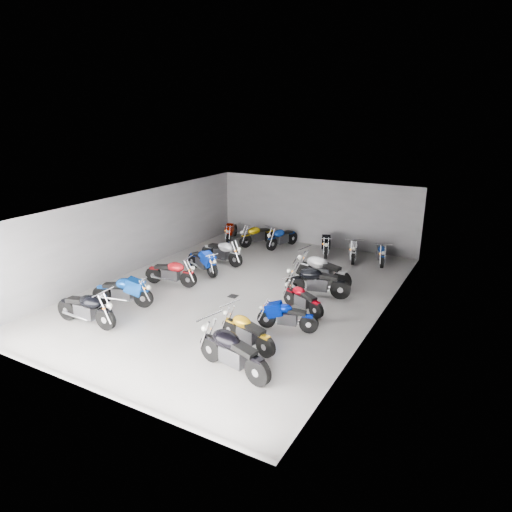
# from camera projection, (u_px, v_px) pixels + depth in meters

# --- Properties ---
(ground) EXTENTS (14.00, 14.00, 0.00)m
(ground) POSITION_uv_depth(u_px,v_px,m) (240.00, 292.00, 16.66)
(ground) COLOR #9F9C97
(ground) RESTS_ON ground
(wall_back) EXTENTS (10.00, 0.10, 3.20)m
(wall_back) POSITION_uv_depth(u_px,v_px,m) (315.00, 212.00, 21.98)
(wall_back) COLOR slate
(wall_back) RESTS_ON ground
(wall_left) EXTENTS (0.10, 14.00, 3.20)m
(wall_left) POSITION_uv_depth(u_px,v_px,m) (134.00, 232.00, 18.49)
(wall_left) COLOR slate
(wall_left) RESTS_ON ground
(wall_right) EXTENTS (0.10, 14.00, 3.20)m
(wall_right) POSITION_uv_depth(u_px,v_px,m) (381.00, 274.00, 13.85)
(wall_right) COLOR slate
(wall_right) RESTS_ON ground
(ceiling) EXTENTS (10.00, 14.00, 0.04)m
(ceiling) POSITION_uv_depth(u_px,v_px,m) (239.00, 205.00, 15.67)
(ceiling) COLOR black
(ceiling) RESTS_ON wall_back
(drain_grate) EXTENTS (0.32, 0.32, 0.01)m
(drain_grate) POSITION_uv_depth(u_px,v_px,m) (233.00, 296.00, 16.24)
(drain_grate) COLOR black
(drain_grate) RESTS_ON ground
(motorcycle_left_a) EXTENTS (2.28, 0.48, 1.00)m
(motorcycle_left_a) POSITION_uv_depth(u_px,v_px,m) (86.00, 309.00, 13.94)
(motorcycle_left_a) COLOR black
(motorcycle_left_a) RESTS_ON ground
(motorcycle_left_b) EXTENTS (2.10, 0.82, 0.95)m
(motorcycle_left_b) POSITION_uv_depth(u_px,v_px,m) (123.00, 291.00, 15.33)
(motorcycle_left_b) COLOR black
(motorcycle_left_b) RESTS_ON ground
(motorcycle_left_d) EXTENTS (2.09, 0.58, 0.93)m
(motorcycle_left_d) POSITION_uv_depth(u_px,v_px,m) (171.00, 273.00, 17.12)
(motorcycle_left_d) COLOR black
(motorcycle_left_d) RESTS_ON ground
(motorcycle_left_e) EXTENTS (1.96, 0.93, 0.91)m
(motorcycle_left_e) POSITION_uv_depth(u_px,v_px,m) (203.00, 261.00, 18.44)
(motorcycle_left_e) COLOR black
(motorcycle_left_e) RESTS_ON ground
(motorcycle_left_f) EXTENTS (2.21, 0.52, 0.97)m
(motorcycle_left_f) POSITION_uv_depth(u_px,v_px,m) (222.00, 252.00, 19.51)
(motorcycle_left_f) COLOR black
(motorcycle_left_f) RESTS_ON ground
(motorcycle_right_a) EXTENTS (2.35, 0.71, 1.05)m
(motorcycle_right_a) POSITION_uv_depth(u_px,v_px,m) (232.00, 352.00, 11.42)
(motorcycle_right_a) COLOR black
(motorcycle_right_a) RESTS_ON ground
(motorcycle_right_b) EXTENTS (1.99, 0.69, 0.90)m
(motorcycle_right_b) POSITION_uv_depth(u_px,v_px,m) (247.00, 331.00, 12.65)
(motorcycle_right_b) COLOR black
(motorcycle_right_b) RESTS_ON ground
(motorcycle_right_c) EXTENTS (1.85, 0.57, 0.82)m
(motorcycle_right_c) POSITION_uv_depth(u_px,v_px,m) (287.00, 316.00, 13.66)
(motorcycle_right_c) COLOR black
(motorcycle_right_c) RESTS_ON ground
(motorcycle_right_d) EXTENTS (1.73, 0.87, 0.81)m
(motorcycle_right_d) POSITION_uv_depth(u_px,v_px,m) (302.00, 299.00, 14.93)
(motorcycle_right_d) COLOR black
(motorcycle_right_d) RESTS_ON ground
(motorcycle_right_e) EXTENTS (2.29, 0.75, 1.02)m
(motorcycle_right_e) POSITION_uv_depth(u_px,v_px,m) (317.00, 282.00, 16.08)
(motorcycle_right_e) COLOR black
(motorcycle_right_e) RESTS_ON ground
(motorcycle_right_f) EXTENTS (2.37, 0.64, 1.05)m
(motorcycle_right_f) POSITION_uv_depth(u_px,v_px,m) (322.00, 270.00, 17.15)
(motorcycle_right_f) COLOR black
(motorcycle_right_f) RESTS_ON ground
(motorcycle_back_a) EXTENTS (0.71, 1.83, 0.83)m
(motorcycle_back_a) POSITION_uv_depth(u_px,v_px,m) (231.00, 231.00, 23.15)
(motorcycle_back_a) COLOR black
(motorcycle_back_a) RESTS_ON ground
(motorcycle_back_b) EXTENTS (0.99, 2.00, 0.93)m
(motorcycle_back_b) POSITION_uv_depth(u_px,v_px,m) (257.00, 235.00, 22.18)
(motorcycle_back_b) COLOR black
(motorcycle_back_b) RESTS_ON ground
(motorcycle_back_c) EXTENTS (0.70, 2.06, 0.92)m
(motorcycle_back_c) POSITION_uv_depth(u_px,v_px,m) (282.00, 237.00, 21.80)
(motorcycle_back_c) COLOR black
(motorcycle_back_c) RESTS_ON ground
(motorcycle_back_d) EXTENTS (0.90, 1.98, 0.91)m
(motorcycle_back_d) POSITION_uv_depth(u_px,v_px,m) (326.00, 244.00, 20.81)
(motorcycle_back_d) COLOR black
(motorcycle_back_d) RESTS_ON ground
(motorcycle_back_e) EXTENTS (0.74, 1.98, 0.89)m
(motorcycle_back_e) POSITION_uv_depth(u_px,v_px,m) (353.00, 249.00, 20.04)
(motorcycle_back_e) COLOR black
(motorcycle_back_e) RESTS_ON ground
(motorcycle_back_f) EXTENTS (0.77, 1.83, 0.84)m
(motorcycle_back_f) POSITION_uv_depth(u_px,v_px,m) (381.00, 253.00, 19.60)
(motorcycle_back_f) COLOR black
(motorcycle_back_f) RESTS_ON ground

